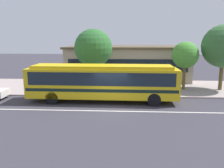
# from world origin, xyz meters

# --- Properties ---
(ground_plane) EXTENTS (120.00, 120.00, 0.00)m
(ground_plane) POSITION_xyz_m (0.00, 0.00, 0.00)
(ground_plane) COLOR #37353E
(sidewalk_slab) EXTENTS (60.00, 8.00, 0.12)m
(sidewalk_slab) POSITION_xyz_m (0.00, 7.10, 0.06)
(sidewalk_slab) COLOR #A1928E
(sidewalk_slab) RESTS_ON ground_plane
(lane_stripe_center) EXTENTS (56.00, 0.16, 0.01)m
(lane_stripe_center) POSITION_xyz_m (0.00, -0.80, 0.00)
(lane_stripe_center) COLOR silver
(lane_stripe_center) RESTS_ON ground_plane
(transit_bus) EXTENTS (11.87, 2.67, 2.94)m
(transit_bus) POSITION_xyz_m (-0.76, 1.75, 1.71)
(transit_bus) COLOR gold
(transit_bus) RESTS_ON ground_plane
(pedestrian_waiting_near_sign) EXTENTS (0.37, 0.37, 1.70)m
(pedestrian_waiting_near_sign) POSITION_xyz_m (-4.15, 4.99, 1.12)
(pedestrian_waiting_near_sign) COLOR #745E63
(pedestrian_waiting_near_sign) RESTS_ON sidewalk_slab
(pedestrian_walking_along_curb) EXTENTS (0.48, 0.48, 1.69)m
(pedestrian_walking_along_curb) POSITION_xyz_m (-1.28, 4.01, 1.10)
(pedestrian_walking_along_curb) COLOR #21374C
(pedestrian_walking_along_curb) RESTS_ON sidewalk_slab
(pedestrian_standing_by_tree) EXTENTS (0.47, 0.47, 1.65)m
(pedestrian_standing_by_tree) POSITION_xyz_m (2.79, 4.76, 1.08)
(pedestrian_standing_by_tree) COLOR #28353F
(pedestrian_standing_by_tree) RESTS_ON sidewalk_slab
(bus_stop_sign) EXTENTS (0.14, 0.44, 2.32)m
(bus_stop_sign) POSITION_xyz_m (3.14, 3.76, 1.61)
(bus_stop_sign) COLOR gray
(bus_stop_sign) RESTS_ON sidewalk_slab
(street_tree_near_stop) EXTENTS (3.72, 3.72, 5.83)m
(street_tree_near_stop) POSITION_xyz_m (-2.10, 6.52, 4.08)
(street_tree_near_stop) COLOR brown
(street_tree_near_stop) RESTS_ON sidewalk_slab
(street_tree_mid_block) EXTENTS (2.52, 2.52, 4.61)m
(street_tree_mid_block) POSITION_xyz_m (6.75, 6.21, 3.44)
(street_tree_mid_block) COLOR brown
(street_tree_mid_block) RESTS_ON sidewalk_slab
(street_tree_far_end) EXTENTS (4.05, 4.05, 6.20)m
(street_tree_far_end) POSITION_xyz_m (10.26, 6.24, 4.28)
(street_tree_far_end) COLOR brown
(street_tree_far_end) RESTS_ON sidewalk_slab
(station_building) EXTENTS (14.59, 9.21, 4.07)m
(station_building) POSITION_xyz_m (1.28, 13.26, 2.04)
(station_building) COLOR tan
(station_building) RESTS_ON ground_plane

